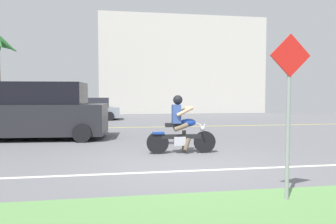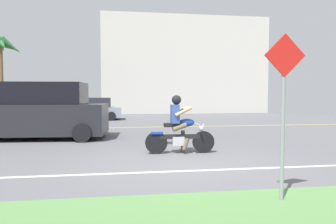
{
  "view_description": "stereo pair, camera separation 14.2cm",
  "coord_description": "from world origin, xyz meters",
  "px_view_note": "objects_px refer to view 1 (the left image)",
  "views": [
    {
      "loc": [
        -1.5,
        -6.92,
        1.61
      ],
      "look_at": [
        0.32,
        4.35,
        0.98
      ],
      "focal_mm": 33.22,
      "sensor_mm": 36.0,
      "label": 1
    },
    {
      "loc": [
        -1.36,
        -6.94,
        1.61
      ],
      "look_at": [
        0.32,
        4.35,
        0.98
      ],
      "focal_mm": 33.22,
      "sensor_mm": 36.0,
      "label": 2
    }
  ],
  "objects_px": {
    "suv_nearby": "(38,112)",
    "street_sign": "(289,101)",
    "parked_car_1": "(86,109)",
    "motorcyclist": "(181,129)"
  },
  "relations": [
    {
      "from": "suv_nearby",
      "to": "street_sign",
      "type": "relative_size",
      "value": 2.03
    },
    {
      "from": "suv_nearby",
      "to": "parked_car_1",
      "type": "distance_m",
      "value": 8.61
    },
    {
      "from": "parked_car_1",
      "to": "street_sign",
      "type": "distance_m",
      "value": 16.91
    },
    {
      "from": "motorcyclist",
      "to": "suv_nearby",
      "type": "xyz_separation_m",
      "value": [
        -4.59,
        3.59,
        0.32
      ]
    },
    {
      "from": "suv_nearby",
      "to": "parked_car_1",
      "type": "bearing_deg",
      "value": 84.34
    },
    {
      "from": "motorcyclist",
      "to": "parked_car_1",
      "type": "height_order",
      "value": "motorcyclist"
    },
    {
      "from": "motorcyclist",
      "to": "street_sign",
      "type": "relative_size",
      "value": 0.77
    },
    {
      "from": "suv_nearby",
      "to": "parked_car_1",
      "type": "relative_size",
      "value": 1.14
    },
    {
      "from": "motorcyclist",
      "to": "parked_car_1",
      "type": "relative_size",
      "value": 0.43
    },
    {
      "from": "suv_nearby",
      "to": "street_sign",
      "type": "height_order",
      "value": "street_sign"
    }
  ]
}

